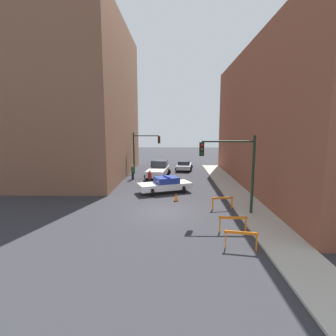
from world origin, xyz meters
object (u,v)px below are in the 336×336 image
object	(u,v)px
traffic_light_far	(142,147)
pedestrian_crossing	(150,178)
barrier_mid	(233,221)
pedestrian_corner	(133,172)
parked_car_near	(184,165)
barrier_front	(241,237)
barrier_back	(222,201)
police_car	(165,185)
traffic_cone	(176,197)
traffic_light_near	(235,163)
white_truck	(158,170)

from	to	relation	value
traffic_light_far	pedestrian_crossing	bearing A→B (deg)	-78.05
traffic_light_far	barrier_mid	size ratio (longest dim) A/B	3.25
pedestrian_crossing	pedestrian_corner	size ratio (longest dim) A/B	1.00
parked_car_near	barrier_front	distance (m)	23.69
barrier_back	police_car	bearing A→B (deg)	131.29
traffic_light_far	traffic_cone	size ratio (longest dim) A/B	7.93
traffic_light_near	white_truck	distance (m)	14.83
traffic_cone	barrier_back	bearing A→B (deg)	-31.95
barrier_back	traffic_light_near	bearing A→B (deg)	-62.71
pedestrian_corner	traffic_cone	world-z (taller)	pedestrian_corner
traffic_light_far	parked_car_near	size ratio (longest dim) A/B	1.16
pedestrian_corner	barrier_front	world-z (taller)	pedestrian_corner
traffic_light_near	white_truck	bearing A→B (deg)	113.80
police_car	pedestrian_corner	xyz separation A→B (m)	(-3.86, 5.85, 0.14)
parked_car_near	traffic_light_near	bearing A→B (deg)	-75.82
pedestrian_crossing	barrier_front	bearing A→B (deg)	-93.78
traffic_light_near	barrier_mid	size ratio (longest dim) A/B	3.25
police_car	barrier_mid	bearing A→B (deg)	-177.59
traffic_light_near	traffic_light_far	world-z (taller)	traffic_light_near
traffic_light_near	parked_car_near	xyz separation A→B (m)	(-2.65, 18.46, -2.86)
traffic_light_near	police_car	bearing A→B (deg)	129.05
barrier_mid	barrier_front	bearing A→B (deg)	-92.17
white_truck	pedestrian_corner	bearing A→B (deg)	-145.47
traffic_light_near	police_car	size ratio (longest dim) A/B	1.03
parked_car_near	pedestrian_corner	world-z (taller)	pedestrian_corner
white_truck	pedestrian_corner	xyz separation A→B (m)	(-2.81, -1.54, -0.04)
white_truck	barrier_front	size ratio (longest dim) A/B	3.52
barrier_mid	traffic_cone	bearing A→B (deg)	116.92
traffic_light_near	barrier_mid	bearing A→B (deg)	-103.48
police_car	barrier_mid	distance (m)	9.89
police_car	traffic_cone	xyz separation A→B (m)	(0.97, -2.80, -0.41)
barrier_front	pedestrian_crossing	bearing A→B (deg)	112.83
traffic_light_far	traffic_light_near	bearing A→B (deg)	-62.95
pedestrian_crossing	barrier_front	distance (m)	14.54
barrier_mid	parked_car_near	bearing A→B (deg)	95.12
parked_car_near	traffic_cone	world-z (taller)	parked_car_near
barrier_front	barrier_mid	xyz separation A→B (m)	(0.08, 2.13, 0.00)
traffic_light_far	pedestrian_corner	distance (m)	4.71
traffic_light_far	traffic_cone	bearing A→B (deg)	-71.68
traffic_light_far	barrier_mid	bearing A→B (deg)	-68.72
barrier_mid	police_car	bearing A→B (deg)	114.57
parked_car_near	barrier_front	world-z (taller)	parked_car_near
pedestrian_corner	barrier_back	size ratio (longest dim) A/B	1.05
pedestrian_corner	barrier_mid	bearing A→B (deg)	-167.74
traffic_light_far	barrier_back	world-z (taller)	traffic_light_far
pedestrian_crossing	parked_car_near	bearing A→B (deg)	43.01
pedestrian_corner	barrier_back	world-z (taller)	pedestrian_corner
police_car	pedestrian_corner	world-z (taller)	pedestrian_corner
white_truck	traffic_light_far	bearing A→B (deg)	137.87
parked_car_near	traffic_cone	bearing A→B (deg)	-88.56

